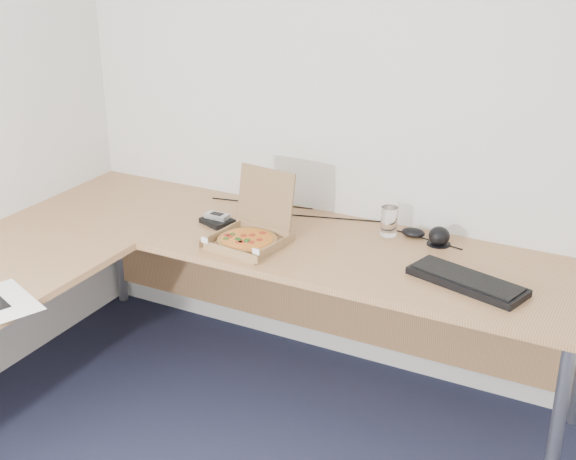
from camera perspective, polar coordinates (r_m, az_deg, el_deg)
The scene contains 10 objects.
room_shell at distance 1.83m, azimuth -6.12°, elevation -3.97°, with size 3.50×3.50×2.50m, color silver, non-canonical shape.
desk at distance 3.21m, azimuth -8.49°, elevation -2.65°, with size 2.50×2.20×0.73m.
pizza_box at distance 3.30m, azimuth -2.81°, elevation -0.45°, with size 0.28×0.32×0.28m.
drinking_glass at distance 3.40m, azimuth 7.28°, elevation 0.64°, with size 0.07×0.07×0.13m, color white.
keyboard at distance 3.04m, azimuth 12.73°, elevation -3.63°, with size 0.45×0.16×0.03m, color black.
mouse at distance 3.42m, azimuth 8.99°, elevation -0.18°, with size 0.10×0.07×0.04m, color black.
wallet at distance 3.52m, azimuth -5.09°, elevation 0.64°, with size 0.13×0.11×0.02m, color black.
phone at distance 3.53m, azimuth -5.13°, elevation 1.01°, with size 0.10×0.05×0.02m, color #B2B5BA.
dome_speaker at distance 3.35m, azimuth 10.81°, elevation -0.36°, with size 0.10×0.10×0.08m, color black.
cable_bundle at distance 3.58m, azimuth 2.80°, elevation 0.90°, with size 0.60×0.04×0.01m, color black, non-canonical shape.
Camera 1 is at (0.92, -1.34, 2.07)m, focal length 49.49 mm.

